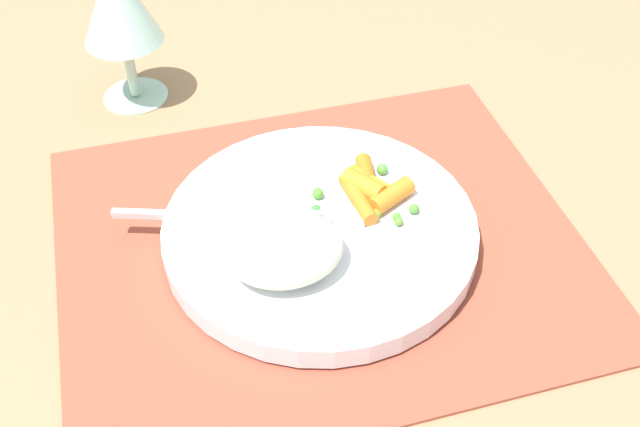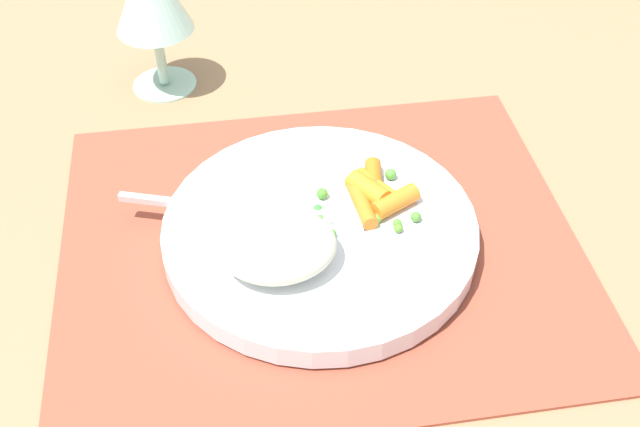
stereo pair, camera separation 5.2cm
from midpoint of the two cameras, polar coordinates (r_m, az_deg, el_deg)
The scene contains 7 objects.
ground_plane at distance 0.63m, azimuth 2.39°, elevation -2.42°, with size 2.40×2.40×0.00m, color #997551.
placemat at distance 0.62m, azimuth 2.40°, elevation -2.23°, with size 0.41×0.35×0.01m, color #9E4733.
plate at distance 0.62m, azimuth 2.43°, elevation -1.42°, with size 0.25×0.25×0.02m, color white.
rice_mound at distance 0.57m, azimuth -0.49°, elevation -2.51°, with size 0.09×0.07×0.04m, color beige.
carrot_portion at distance 0.63m, azimuth 6.49°, elevation 1.45°, with size 0.06×0.07×0.02m.
pea_scatter at distance 0.62m, azimuth 5.20°, elevation 0.15°, with size 0.09×0.07×0.01m.
fork at distance 0.61m, azimuth -1.52°, elevation -0.11°, with size 0.20×0.07×0.01m.
Camera 2 is at (-0.07, -0.43, 0.45)m, focal length 43.45 mm.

